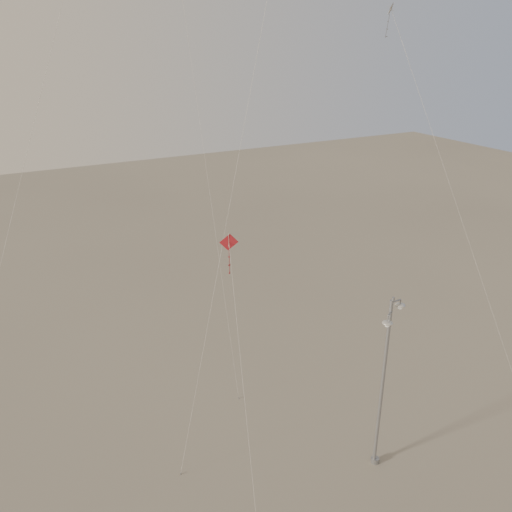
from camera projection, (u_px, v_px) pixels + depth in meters
name	position (u px, v px, depth m)	size (l,w,h in m)	color
ground	(322.00, 493.00, 28.54)	(160.00, 160.00, 0.00)	gray
street_lamp	(384.00, 380.00, 28.63)	(1.53, 0.86, 9.79)	#919399
kite_1	(260.00, 39.00, 25.49)	(7.12, 2.32, 27.12)	#34302C
kite_3	(235.00, 308.00, 23.08)	(1.32, 5.08, 14.04)	maroon
kite_4	(423.00, 106.00, 35.30)	(3.49, 11.87, 23.15)	#34302C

